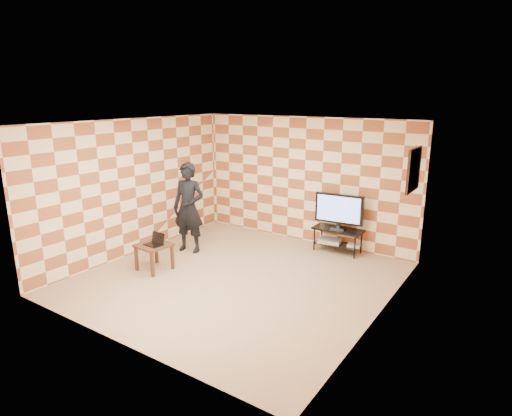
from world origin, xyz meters
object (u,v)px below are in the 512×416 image
object	(u,v)px
tv	(339,210)
side_table	(154,249)
tv_stand	(338,235)
person	(189,208)

from	to	relation	value
tv	side_table	xyz separation A→B (m)	(-2.43, -2.74, -0.49)
tv	tv_stand	bearing A→B (deg)	84.90
side_table	person	size ratio (longest dim) A/B	0.32
tv	person	bearing A→B (deg)	-147.60
tv_stand	person	world-z (taller)	person
person	tv	bearing A→B (deg)	19.20
tv_stand	tv	distance (m)	0.53
tv	person	size ratio (longest dim) A/B	0.54
person	tv_stand	bearing A→B (deg)	19.24
tv_stand	side_table	size ratio (longest dim) A/B	1.68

